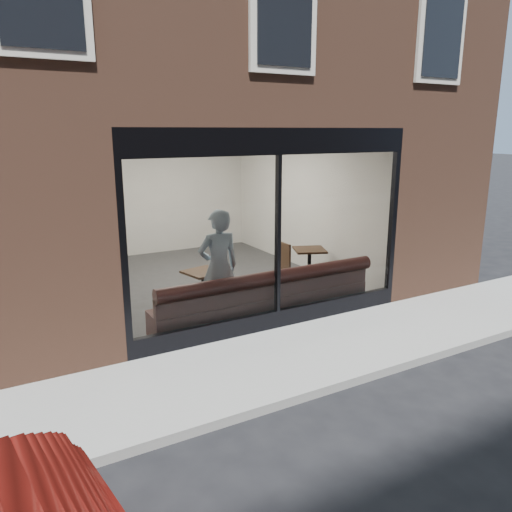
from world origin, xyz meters
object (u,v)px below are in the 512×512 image
cafe_table_right (310,250)px  cafe_chair_right (275,278)px  banquette (265,307)px  person (219,268)px  cafe_table_left (203,272)px

cafe_table_right → cafe_chair_right: cafe_table_right is taller
banquette → cafe_chair_right: 1.73m
banquette → person: 1.08m
banquette → cafe_table_left: (-0.75, 0.86, 0.52)m
person → cafe_table_left: bearing=-88.0°
person → cafe_table_left: person is taller
cafe_chair_right → cafe_table_right: bearing=175.4°
banquette → cafe_table_left: size_ratio=6.63×
cafe_table_left → person: bearing=-89.2°
banquette → cafe_table_right: size_ratio=6.38×
cafe_table_right → cafe_chair_right: bearing=176.6°
cafe_table_left → cafe_table_right: 2.65m
banquette → person: bearing=161.8°
cafe_table_right → banquette: bearing=-144.7°
person → cafe_table_left: (-0.01, 0.62, -0.23)m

